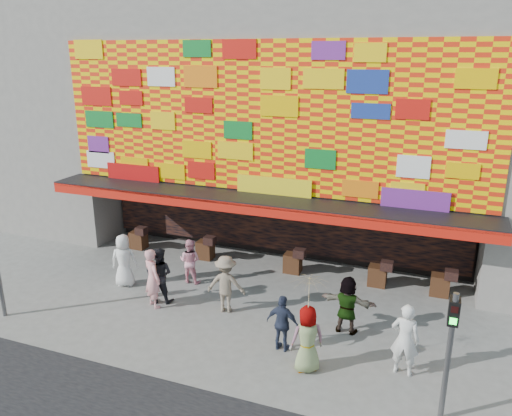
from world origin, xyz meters
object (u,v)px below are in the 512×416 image
object	(u,v)px
ped_h	(405,339)
ped_b	(153,278)
ped_a	(124,260)
signal_right	(450,343)
ped_g	(307,339)
ped_d	(226,284)
ped_c	(159,275)
ped_f	(347,305)
parasol	(309,293)
ped_e	(283,323)
ped_i	(190,261)

from	to	relation	value
ped_h	ped_b	bearing A→B (deg)	-1.72
ped_a	signal_right	bearing A→B (deg)	144.31
ped_g	ped_d	bearing A→B (deg)	-65.55
ped_c	ped_f	bearing A→B (deg)	175.41
ped_f	ped_g	distance (m)	2.21
ped_d	ped_f	size ratio (longest dim) A/B	1.07
ped_h	parasol	xyz separation A→B (m)	(-2.24, -0.72, 1.19)
ped_b	ped_d	world-z (taller)	ped_b
ped_e	ped_i	world-z (taller)	ped_e
ped_g	ped_i	size ratio (longest dim) A/B	1.12
ped_e	ped_i	xyz separation A→B (m)	(-4.24, 2.81, -0.01)
ped_a	ped_h	world-z (taller)	ped_h
ped_e	ped_f	xyz separation A→B (m)	(1.41, 1.50, 0.06)
ped_d	ped_f	distance (m)	3.67
ped_i	ped_f	bearing A→B (deg)	166.03
ped_a	ped_h	xyz separation A→B (m)	(9.27, -1.70, 0.03)
signal_right	ped_c	size ratio (longest dim) A/B	1.67
ped_b	ped_h	size ratio (longest dim) A/B	1.01
ped_e	ped_g	bearing A→B (deg)	149.07
ped_a	ped_d	xyz separation A→B (m)	(3.93, -0.40, -0.01)
ped_d	ped_i	world-z (taller)	ped_d
signal_right	ped_c	bearing A→B (deg)	163.60
signal_right	ped_h	world-z (taller)	signal_right
ped_c	ped_h	bearing A→B (deg)	164.20
ped_e	ped_h	distance (m)	3.09
ped_a	ped_e	bearing A→B (deg)	144.89
signal_right	ped_b	world-z (taller)	signal_right
ped_c	signal_right	bearing A→B (deg)	156.39
ped_f	parasol	size ratio (longest dim) A/B	0.94
signal_right	ped_h	bearing A→B (deg)	124.53
signal_right	ped_d	bearing A→B (deg)	157.00
ped_f	ped_g	bearing A→B (deg)	78.11
ped_d	ped_g	xyz separation A→B (m)	(3.10, -2.02, -0.03)
ped_e	signal_right	bearing A→B (deg)	168.58
ped_b	ped_f	bearing A→B (deg)	-143.83
ped_d	ped_h	distance (m)	5.50
ped_c	ped_h	size ratio (longest dim) A/B	0.96
signal_right	ped_f	bearing A→B (deg)	133.23
ped_c	ped_i	bearing A→B (deg)	-106.01
ped_c	ped_e	bearing A→B (deg)	157.45
ped_b	ped_h	distance (m)	7.61
signal_right	ped_f	distance (m)	3.94
ped_h	ped_a	bearing A→B (deg)	-6.32
ped_a	ped_e	xyz separation A→B (m)	(6.19, -1.79, -0.12)
ped_d	ped_h	world-z (taller)	ped_h
ped_b	ped_e	xyz separation A→B (m)	(4.49, -0.86, -0.17)
ped_h	ped_i	world-z (taller)	ped_h
ped_g	parasol	bearing A→B (deg)	-122.37
signal_right	ped_c	world-z (taller)	signal_right
ped_b	ped_d	xyz separation A→B (m)	(2.23, 0.54, -0.05)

